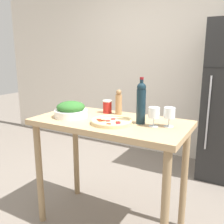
{
  "coord_description": "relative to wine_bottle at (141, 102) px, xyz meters",
  "views": [
    {
      "loc": [
        0.96,
        -1.68,
        1.47
      ],
      "look_at": [
        0.0,
        0.03,
        1.01
      ],
      "focal_mm": 40.0,
      "sensor_mm": 36.0,
      "label": 1
    }
  ],
  "objects": [
    {
      "name": "homemade_pizza",
      "position": [
        -0.2,
        -0.11,
        -0.15
      ],
      "size": [
        0.32,
        0.32,
        0.03
      ],
      "color": "#DBC189",
      "rests_on": "prep_counter"
    },
    {
      "name": "wine_glass_near",
      "position": [
        0.11,
        -0.03,
        -0.07
      ],
      "size": [
        0.08,
        0.08,
        0.14
      ],
      "color": "silver",
      "rests_on": "prep_counter"
    },
    {
      "name": "wall_back",
      "position": [
        -0.25,
        1.81,
        0.19
      ],
      "size": [
        6.4,
        0.06,
        2.6
      ],
      "color": "silver",
      "rests_on": "ground_plane"
    },
    {
      "name": "prep_counter",
      "position": [
        -0.25,
        -0.03,
        -0.3
      ],
      "size": [
        1.24,
        0.64,
        0.95
      ],
      "color": "tan",
      "rests_on": "ground_plane"
    },
    {
      "name": "salad_bowl",
      "position": [
        -0.59,
        -0.1,
        -0.11
      ],
      "size": [
        0.28,
        0.28,
        0.13
      ],
      "color": "white",
      "rests_on": "prep_counter"
    },
    {
      "name": "ground_plane",
      "position": [
        -0.25,
        -0.03,
        -1.11
      ],
      "size": [
        14.0,
        14.0,
        0.0
      ],
      "primitive_type": "plane",
      "color": "slate"
    },
    {
      "name": "pepper_mill",
      "position": [
        -0.28,
        0.18,
        -0.06
      ],
      "size": [
        0.06,
        0.06,
        0.22
      ],
      "color": "#AD7F51",
      "rests_on": "prep_counter"
    },
    {
      "name": "wine_bottle",
      "position": [
        0.0,
        0.0,
        0.0
      ],
      "size": [
        0.07,
        0.07,
        0.35
      ],
      "color": "#142833",
      "rests_on": "prep_counter"
    },
    {
      "name": "salt_canister",
      "position": [
        -0.4,
        0.18,
        -0.11
      ],
      "size": [
        0.08,
        0.08,
        0.11
      ],
      "color": "#B2231E",
      "rests_on": "prep_counter"
    },
    {
      "name": "wine_glass_far",
      "position": [
        0.21,
        0.02,
        -0.07
      ],
      "size": [
        0.08,
        0.08,
        0.14
      ],
      "color": "silver",
      "rests_on": "prep_counter"
    }
  ]
}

